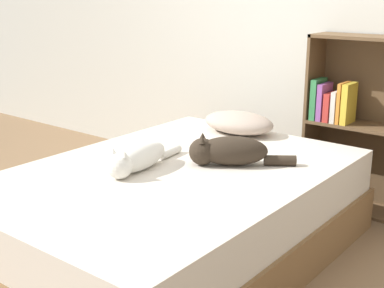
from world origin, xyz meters
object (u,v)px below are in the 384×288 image
bed (174,214)px  cat_dark (227,151)px  cat_light (137,158)px  pillow (239,123)px  bookshelf (365,121)px

bed → cat_dark: 0.43m
bed → cat_light: cat_light is taller
pillow → cat_dark: 0.65m
bed → cat_dark: cat_dark is taller
bed → cat_dark: size_ratio=4.13×
bed → bookshelf: bearing=68.1°
pillow → cat_dark: cat_dark is taller
bed → cat_dark: bearing=53.0°
bed → pillow: (-0.14, 0.80, 0.31)m
cat_dark → bookshelf: bookshelf is taller
cat_dark → bookshelf: 1.08m
pillow → bookshelf: bookshelf is taller
bed → cat_light: 0.36m
cat_light → cat_dark: cat_dark is taller
bed → cat_light: (-0.13, -0.13, 0.31)m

